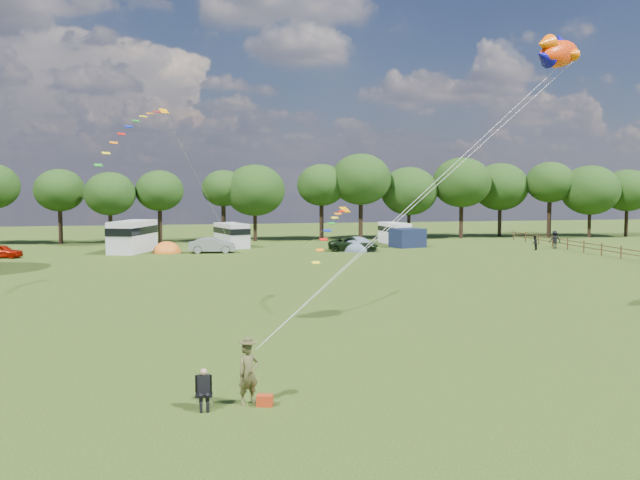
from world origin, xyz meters
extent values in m
plane|color=black|center=(0.00, 0.00, 0.00)|extent=(180.00, 180.00, 0.00)
cylinder|color=black|center=(-20.03, 56.31, 1.95)|extent=(0.47, 0.47, 3.90)
ellipsoid|color=#183410|center=(-20.03, 56.31, 6.00)|extent=(5.58, 5.58, 4.74)
cylinder|color=black|center=(-14.36, 53.27, 1.78)|extent=(0.44, 0.44, 3.56)
ellipsoid|color=#183410|center=(-14.36, 53.27, 5.64)|extent=(5.56, 5.56, 4.73)
cylinder|color=black|center=(-9.09, 54.23, 1.98)|extent=(0.47, 0.47, 3.95)
ellipsoid|color=#183410|center=(-9.09, 54.23, 5.95)|extent=(5.33, 5.33, 4.53)
cylinder|color=black|center=(-1.92, 56.03, 2.17)|extent=(0.50, 0.50, 4.33)
ellipsoid|color=#183410|center=(-1.92, 56.03, 6.19)|extent=(4.95, 4.95, 4.21)
cylinder|color=black|center=(1.70, 55.56, 1.66)|extent=(0.43, 0.43, 3.31)
ellipsoid|color=#183410|center=(1.70, 55.56, 5.95)|extent=(7.03, 7.03, 5.98)
cylinder|color=black|center=(9.66, 55.80, 2.18)|extent=(0.50, 0.50, 4.36)
ellipsoid|color=#183410|center=(9.66, 55.80, 6.56)|extent=(5.84, 5.84, 4.97)
cylinder|color=black|center=(14.25, 54.92, 2.27)|extent=(0.51, 0.51, 4.55)
ellipsoid|color=#183410|center=(14.25, 54.92, 7.23)|extent=(7.15, 7.15, 6.08)
cylinder|color=black|center=(20.49, 55.63, 1.61)|extent=(0.42, 0.42, 3.21)
ellipsoid|color=#183410|center=(20.49, 55.63, 5.80)|extent=(6.90, 6.90, 5.86)
cylinder|color=black|center=(26.98, 54.96, 2.09)|extent=(0.48, 0.48, 4.17)
ellipsoid|color=#183410|center=(26.98, 54.96, 6.86)|extent=(7.16, 7.16, 6.09)
cylinder|color=black|center=(32.97, 56.89, 1.83)|extent=(0.45, 0.45, 3.66)
ellipsoid|color=#183410|center=(32.97, 56.89, 6.31)|extent=(7.05, 7.05, 5.99)
cylinder|color=black|center=(38.41, 54.37, 2.32)|extent=(0.52, 0.52, 4.65)
ellipsoid|color=#183410|center=(38.41, 54.37, 6.88)|extent=(5.96, 5.96, 5.06)
cylinder|color=black|center=(43.16, 53.04, 1.59)|extent=(0.42, 0.42, 3.19)
ellipsoid|color=#183410|center=(43.16, 53.04, 5.89)|extent=(7.23, 7.23, 6.14)
cylinder|color=black|center=(48.55, 53.44, 1.76)|extent=(0.44, 0.44, 3.52)
ellipsoid|color=#183410|center=(48.55, 53.44, 5.86)|extent=(6.22, 6.22, 5.28)
cylinder|color=#472D19|center=(32.00, 30.00, 0.60)|extent=(0.12, 0.12, 1.20)
cylinder|color=#472D19|center=(32.00, 28.50, 0.95)|extent=(0.08, 3.00, 0.08)
cylinder|color=#472D19|center=(32.00, 28.50, 0.55)|extent=(0.08, 3.00, 0.08)
cylinder|color=#472D19|center=(32.00, 33.00, 0.60)|extent=(0.12, 0.12, 1.20)
cylinder|color=#472D19|center=(32.00, 31.50, 0.95)|extent=(0.08, 3.00, 0.08)
cylinder|color=#472D19|center=(32.00, 31.50, 0.55)|extent=(0.08, 3.00, 0.08)
cylinder|color=#472D19|center=(32.00, 36.00, 0.60)|extent=(0.12, 0.12, 1.20)
cylinder|color=#472D19|center=(32.00, 34.50, 0.95)|extent=(0.08, 3.00, 0.08)
cylinder|color=#472D19|center=(32.00, 34.50, 0.55)|extent=(0.08, 3.00, 0.08)
cylinder|color=#472D19|center=(32.00, 39.00, 0.60)|extent=(0.12, 0.12, 1.20)
cylinder|color=#472D19|center=(32.00, 37.50, 0.95)|extent=(0.08, 3.00, 0.08)
cylinder|color=#472D19|center=(32.00, 37.50, 0.55)|extent=(0.08, 3.00, 0.08)
cylinder|color=#472D19|center=(32.00, 42.00, 0.60)|extent=(0.12, 0.12, 1.20)
cylinder|color=#472D19|center=(32.00, 40.50, 0.95)|extent=(0.08, 3.00, 0.08)
cylinder|color=#472D19|center=(32.00, 40.50, 0.55)|extent=(0.08, 3.00, 0.08)
cylinder|color=#472D19|center=(32.00, 45.00, 0.60)|extent=(0.12, 0.12, 1.20)
cylinder|color=#472D19|center=(32.00, 43.50, 0.95)|extent=(0.08, 3.00, 0.08)
cylinder|color=#472D19|center=(32.00, 43.50, 0.55)|extent=(0.08, 3.00, 0.08)
cylinder|color=#472D19|center=(32.00, 48.00, 0.60)|extent=(0.12, 0.12, 1.20)
cylinder|color=#472D19|center=(32.00, 46.50, 0.95)|extent=(0.08, 3.00, 0.08)
cylinder|color=#472D19|center=(32.00, 46.50, 0.55)|extent=(0.08, 3.00, 0.08)
cylinder|color=#472D19|center=(32.00, 51.00, 0.60)|extent=(0.12, 0.12, 1.20)
cylinder|color=#472D19|center=(32.00, 49.50, 0.95)|extent=(0.08, 3.00, 0.08)
cylinder|color=#472D19|center=(32.00, 49.50, 0.55)|extent=(0.08, 3.00, 0.08)
imported|color=#9F1103|center=(-22.90, 41.71, 0.61)|extent=(3.89, 2.20, 1.22)
imported|color=gray|center=(-3.86, 42.69, 0.75)|extent=(4.39, 1.98, 1.50)
imported|color=black|center=(10.08, 41.70, 0.70)|extent=(5.58, 3.89, 1.39)
cube|color=silver|center=(-11.52, 44.81, 1.55)|extent=(4.67, 6.73, 3.10)
cube|color=black|center=(-11.52, 44.81, 2.18)|extent=(4.76, 6.87, 0.73)
cylinder|color=black|center=(-12.22, 42.98, 0.44)|extent=(0.93, 0.61, 0.87)
cylinder|color=black|center=(-10.83, 46.63, 0.44)|extent=(0.93, 0.61, 0.87)
cube|color=silver|center=(-1.56, 48.43, 1.27)|extent=(3.57, 5.49, 2.54)
cube|color=black|center=(-1.56, 48.43, 1.79)|extent=(3.64, 5.60, 0.60)
cylinder|color=black|center=(-1.09, 46.90, 0.36)|extent=(0.76, 0.46, 0.72)
cylinder|color=black|center=(-2.03, 49.96, 0.36)|extent=(0.76, 0.46, 0.72)
cube|color=white|center=(16.72, 49.29, 1.17)|extent=(2.60, 4.91, 2.35)
cube|color=black|center=(16.72, 49.29, 1.65)|extent=(2.65, 5.01, 0.56)
cylinder|color=black|center=(16.92, 47.82, 0.33)|extent=(0.69, 0.33, 0.66)
cylinder|color=black|center=(16.53, 50.75, 0.33)|extent=(0.69, 0.33, 0.66)
ellipsoid|color=orange|center=(-8.24, 43.68, 0.02)|extent=(2.70, 3.10, 2.21)
cylinder|color=orange|center=(-8.24, 43.68, 0.04)|extent=(2.83, 2.83, 0.08)
ellipsoid|color=#4B5C6C|center=(10.53, 42.10, 0.02)|extent=(3.61, 4.16, 2.82)
cylinder|color=#4B5C6C|center=(10.53, 42.10, 0.04)|extent=(3.80, 3.80, 0.08)
cube|color=#141D3A|center=(16.79, 44.86, 0.99)|extent=(3.75, 3.33, 1.98)
imported|color=#4E4B28|center=(-4.95, -5.42, 0.97)|extent=(0.84, 0.71, 1.94)
cylinder|color=#99999E|center=(-6.55, -5.91, 0.23)|extent=(0.02, 0.02, 0.45)
cylinder|color=#99999E|center=(-6.12, -5.91, 0.23)|extent=(0.02, 0.02, 0.45)
cylinder|color=#99999E|center=(-6.55, -5.47, 0.23)|extent=(0.02, 0.02, 0.45)
cylinder|color=#99999E|center=(-6.12, -5.47, 0.23)|extent=(0.02, 0.02, 0.45)
cube|color=black|center=(-6.33, -5.69, 0.45)|extent=(0.55, 0.53, 0.05)
cube|color=black|center=(-6.33, -5.45, 0.74)|extent=(0.51, 0.09, 0.54)
cube|color=black|center=(-6.33, -5.65, 0.77)|extent=(0.39, 0.27, 0.57)
sphere|color=tan|center=(-6.33, -5.67, 1.16)|extent=(0.22, 0.22, 0.22)
cube|color=#AE3112|center=(-4.47, -5.73, 0.18)|extent=(0.56, 0.45, 0.35)
ellipsoid|color=#F93705|center=(9.89, 2.61, 12.68)|extent=(3.20, 2.62, 1.77)
ellipsoid|color=#F7FF34|center=(9.89, 2.61, 12.54)|extent=(2.00, 1.62, 0.97)
cone|color=#FF5F00|center=(8.76, 1.88, 12.96)|extent=(1.33, 1.24, 0.93)
cone|color=#0B0798|center=(8.76, 1.88, 12.40)|extent=(1.33, 1.24, 0.93)
cone|color=#0B0798|center=(9.96, 2.66, 13.25)|extent=(0.97, 1.01, 0.79)
sphere|color=white|center=(10.61, 3.45, 12.85)|extent=(0.30, 0.30, 0.30)
sphere|color=black|center=(10.64, 3.53, 12.85)|extent=(0.15, 0.15, 0.15)
cube|color=#FF9B03|center=(-7.85, 19.49, 11.42)|extent=(0.70, 0.68, 0.33)
cube|color=red|center=(-8.25, 19.04, 11.32)|extent=(0.52, 0.44, 0.09)
cube|color=orange|center=(-8.66, 18.59, 11.17)|extent=(0.52, 0.43, 0.10)
cube|color=yellow|center=(-9.06, 18.14, 10.94)|extent=(0.52, 0.43, 0.11)
cube|color=#198C1E|center=(-9.47, 17.69, 10.63)|extent=(0.52, 0.43, 0.12)
cube|color=#0C1EB2|center=(-9.87, 17.24, 10.24)|extent=(0.51, 0.42, 0.13)
cube|color=red|center=(-10.28, 16.79, 9.78)|extent=(0.51, 0.42, 0.14)
cube|color=orange|center=(-10.68, 16.34, 9.23)|extent=(0.51, 0.42, 0.14)
cube|color=yellow|center=(-11.09, 15.89, 8.60)|extent=(0.51, 0.41, 0.15)
cube|color=#198C1E|center=(-11.49, 15.44, 7.89)|extent=(0.50, 0.41, 0.16)
cube|color=orange|center=(2.39, 12.72, 5.34)|extent=(0.67, 0.64, 0.32)
cube|color=red|center=(2.07, 12.18, 5.27)|extent=(0.51, 0.39, 0.09)
cube|color=orange|center=(1.76, 11.64, 5.15)|extent=(0.51, 0.39, 0.10)
cube|color=yellow|center=(1.44, 11.10, 4.96)|extent=(0.51, 0.39, 0.11)
cube|color=#198C1E|center=(1.13, 10.56, 4.69)|extent=(0.50, 0.38, 0.12)
cube|color=#0C1EB2|center=(0.81, 10.02, 4.34)|extent=(0.50, 0.38, 0.12)
cube|color=red|center=(0.50, 9.48, 3.91)|extent=(0.50, 0.38, 0.13)
cube|color=orange|center=(0.18, 8.94, 3.39)|extent=(0.50, 0.37, 0.14)
cube|color=yellow|center=(-0.13, 8.40, 2.80)|extent=(0.50, 0.37, 0.14)
imported|color=black|center=(28.42, 39.17, 0.74)|extent=(0.83, 0.81, 1.47)
imported|color=black|center=(31.29, 40.28, 0.94)|extent=(1.27, 0.71, 1.87)
camera|label=1|loc=(-6.99, -27.26, 6.95)|focal=40.00mm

